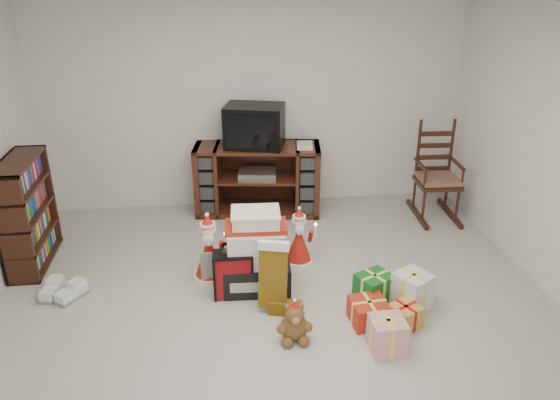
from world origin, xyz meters
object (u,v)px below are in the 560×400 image
object	(u,v)px
red_suitcase	(233,274)
sneaker_pair	(62,292)
rocking_chair	(435,183)
teddy_bear	(294,324)
bookshelf	(28,215)
mrs_claus_figurine	(209,254)
tv_stand	(258,179)
gift_cluster	(386,307)
gift_pile	(256,255)
crt_television	(255,126)
santa_figurine	(299,242)

from	to	relation	value
red_suitcase	sneaker_pair	bearing A→B (deg)	174.79
rocking_chair	teddy_bear	distance (m)	2.94
bookshelf	mrs_claus_figurine	bearing A→B (deg)	-16.32
tv_stand	rocking_chair	xyz separation A→B (m)	(2.07, -0.33, -0.02)
red_suitcase	gift_cluster	world-z (taller)	red_suitcase
tv_stand	mrs_claus_figurine	world-z (taller)	tv_stand
gift_pile	crt_television	xyz separation A→B (m)	(0.13, 1.67, 0.74)
rocking_chair	mrs_claus_figurine	size ratio (longest dim) A/B	1.75
gift_pile	red_suitcase	world-z (taller)	gift_pile
mrs_claus_figurine	sneaker_pair	bearing A→B (deg)	-172.63
bookshelf	santa_figurine	bearing A→B (deg)	-7.08
tv_stand	mrs_claus_figurine	distance (m)	1.58
gift_cluster	mrs_claus_figurine	bearing A→B (deg)	149.60
tv_stand	rocking_chair	bearing A→B (deg)	-1.63
teddy_bear	mrs_claus_figurine	bearing A→B (deg)	123.17
bookshelf	rocking_chair	xyz separation A→B (m)	(4.41, 0.62, -0.13)
santa_figurine	sneaker_pair	size ratio (longest dim) A/B	1.41
sneaker_pair	tv_stand	bearing A→B (deg)	60.90
gift_cluster	santa_figurine	bearing A→B (deg)	119.23
sneaker_pair	crt_television	xyz separation A→B (m)	(1.90, 1.63, 1.02)
rocking_chair	santa_figurine	distance (m)	2.01
teddy_bear	gift_cluster	size ratio (longest dim) A/B	0.38
bookshelf	gift_cluster	xyz separation A→B (m)	(3.23, -1.38, -0.39)
gift_pile	santa_figurine	distance (m)	0.62
bookshelf	crt_television	xyz separation A→B (m)	(2.31, 0.94, 0.55)
bookshelf	tv_stand	bearing A→B (deg)	22.09
teddy_bear	tv_stand	bearing A→B (deg)	91.88
rocking_chair	sneaker_pair	bearing A→B (deg)	-159.09
bookshelf	teddy_bear	xyz separation A→B (m)	(2.42, -1.53, -0.38)
red_suitcase	sneaker_pair	world-z (taller)	red_suitcase
gift_pile	red_suitcase	xyz separation A→B (m)	(-0.22, -0.12, -0.11)
gift_cluster	teddy_bear	bearing A→B (deg)	-169.17
rocking_chair	teddy_bear	world-z (taller)	rocking_chair
santa_figurine	crt_television	size ratio (longest dim) A/B	0.81
teddy_bear	gift_cluster	distance (m)	0.82
bookshelf	crt_television	distance (m)	2.56
bookshelf	mrs_claus_figurine	distance (m)	1.85
tv_stand	red_suitcase	world-z (taller)	tv_stand
bookshelf	gift_pile	world-z (taller)	bookshelf
gift_pile	mrs_claus_figurine	xyz separation A→B (m)	(-0.43, 0.22, -0.08)
rocking_chair	red_suitcase	xyz separation A→B (m)	(-2.45, -1.46, -0.18)
gift_pile	sneaker_pair	bearing A→B (deg)	-178.61
bookshelf	sneaker_pair	world-z (taller)	bookshelf
santa_figurine	sneaker_pair	world-z (taller)	santa_figurine
mrs_claus_figurine	gift_cluster	world-z (taller)	mrs_claus_figurine
teddy_bear	santa_figurine	size ratio (longest dim) A/B	0.56
gift_pile	santa_figurine	bearing A→B (deg)	44.10
rocking_chair	sneaker_pair	size ratio (longest dim) A/B	2.74
tv_stand	gift_pile	distance (m)	1.69
gift_pile	teddy_bear	xyz separation A→B (m)	(0.24, -0.80, -0.19)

